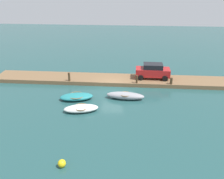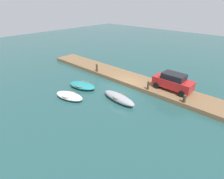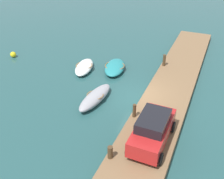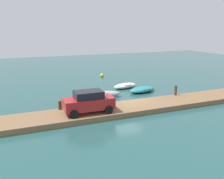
% 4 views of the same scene
% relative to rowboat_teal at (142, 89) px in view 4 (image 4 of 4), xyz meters
% --- Properties ---
extents(ground_plane, '(84.00, 84.00, 0.00)m').
position_rel_rowboat_teal_xyz_m(ground_plane, '(-3.32, -3.22, -0.30)').
color(ground_plane, '#234C4C').
extents(dock_platform, '(27.97, 3.14, 0.44)m').
position_rel_rowboat_teal_xyz_m(dock_platform, '(-3.32, -5.08, -0.08)').
color(dock_platform, brown).
rests_on(dock_platform, ground_plane).
extents(rowboat_teal, '(3.51, 2.25, 0.59)m').
position_rel_rowboat_teal_xyz_m(rowboat_teal, '(0.00, 0.00, 0.00)').
color(rowboat_teal, teal).
rests_on(rowboat_teal, ground_plane).
extents(rowboat_grey, '(3.87, 1.40, 0.70)m').
position_rel_rowboat_teal_xyz_m(rowboat_grey, '(-4.85, -0.52, 0.06)').
color(rowboat_grey, '#939399').
rests_on(rowboat_grey, ground_plane).
extents(rowboat_white, '(3.32, 1.99, 0.59)m').
position_rel_rowboat_teal_xyz_m(rowboat_white, '(-0.96, 2.38, 0.00)').
color(rowboat_white, white).
rests_on(rowboat_white, ground_plane).
extents(mooring_post_west, '(0.27, 0.27, 0.72)m').
position_rel_rowboat_teal_xyz_m(mooring_post_west, '(-9.78, -3.76, 0.50)').
color(mooring_post_west, '#47331E').
rests_on(mooring_post_west, dock_platform).
extents(mooring_post_mid_west, '(0.21, 0.21, 0.89)m').
position_rel_rowboat_teal_xyz_m(mooring_post_mid_west, '(-6.00, -3.76, 0.59)').
color(mooring_post_mid_west, '#47331E').
rests_on(mooring_post_mid_west, dock_platform).
extents(mooring_post_mid_east, '(0.24, 0.24, 0.97)m').
position_rel_rowboat_teal_xyz_m(mooring_post_mid_east, '(1.62, -3.76, 0.63)').
color(mooring_post_mid_east, '#47331E').
rests_on(mooring_post_mid_east, dock_platform).
extents(parked_car, '(3.91, 1.92, 1.75)m').
position_rel_rowboat_teal_xyz_m(parked_car, '(-7.84, -5.39, 1.04)').
color(parked_car, '#B21E1E').
rests_on(parked_car, dock_platform).
extents(marker_buoy, '(0.52, 0.52, 0.52)m').
position_rel_rowboat_teal_xyz_m(marker_buoy, '(-1.18, 9.62, -0.04)').
color(marker_buoy, yellow).
rests_on(marker_buoy, ground_plane).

